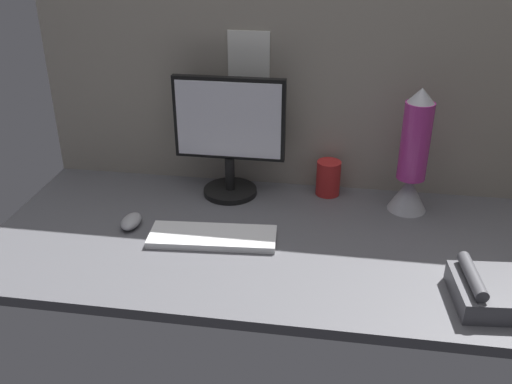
{
  "coord_description": "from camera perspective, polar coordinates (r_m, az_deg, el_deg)",
  "views": [
    {
      "loc": [
        10.06,
        -143.06,
        87.68
      ],
      "look_at": [
        -9.9,
        0.0,
        14.0
      ],
      "focal_mm": 39.66,
      "sensor_mm": 36.0,
      "label": 1
    }
  ],
  "objects": [
    {
      "name": "monitor",
      "position": [
        1.84,
        -2.71,
        5.96
      ],
      "size": [
        36.27,
        18.0,
        40.01
      ],
      "color": "black",
      "rests_on": "ground_plane"
    },
    {
      "name": "ground_plane",
      "position": [
        1.69,
        4.08,
        -4.93
      ],
      "size": [
        180.0,
        80.0,
        3.0
      ],
      "primitive_type": "cube",
      "color": "#515156"
    },
    {
      "name": "desk_phone",
      "position": [
        1.52,
        22.32,
        -9.22
      ],
      "size": [
        18.62,
        20.43,
        8.8
      ],
      "color": "#4C4C51",
      "rests_on": "ground_plane"
    },
    {
      "name": "cubicle_wall_back",
      "position": [
        1.88,
        5.51,
        11.27
      ],
      "size": [
        180.0,
        5.5,
        74.12
      ],
      "color": "gray",
      "rests_on": "ground_plane"
    },
    {
      "name": "mouse",
      "position": [
        1.76,
        -12.47,
        -2.9
      ],
      "size": [
        5.72,
        9.67,
        3.4
      ],
      "primitive_type": "ellipsoid",
      "rotation": [
        0.0,
        0.0,
        -0.01
      ],
      "color": "#99999E",
      "rests_on": "ground_plane"
    },
    {
      "name": "keyboard",
      "position": [
        1.66,
        -4.39,
        -4.52
      ],
      "size": [
        37.88,
        15.78,
        2.0
      ],
      "primitive_type": "cube",
      "rotation": [
        0.0,
        0.0,
        0.08
      ],
      "color": "silver",
      "rests_on": "ground_plane"
    },
    {
      "name": "lava_lamp",
      "position": [
        1.81,
        15.52,
        3.02
      ],
      "size": [
        12.26,
        12.26,
        40.14
      ],
      "color": "#A5A5AD",
      "rests_on": "ground_plane"
    },
    {
      "name": "mug_red_plastic",
      "position": [
        1.91,
        7.3,
        1.42
      ],
      "size": [
        8.03,
        8.03,
        11.84
      ],
      "color": "red",
      "rests_on": "ground_plane"
    }
  ]
}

